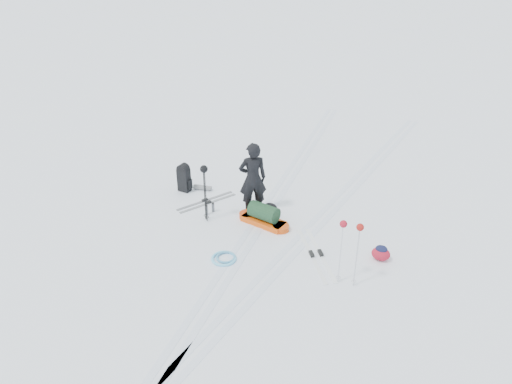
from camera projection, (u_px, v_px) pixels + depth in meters
ground at (253, 232)px, 11.51m from camera, size 200.00×200.00×0.00m
ski_tracks at (290, 219)px, 12.00m from camera, size 3.38×17.97×0.01m
skier at (253, 179)px, 11.87m from camera, size 0.80×0.74×1.84m
pulk_sled at (264, 217)px, 11.74m from camera, size 1.40×0.65×0.52m
expedition_rucksack at (186, 178)px, 13.12m from camera, size 0.83×0.46×0.78m
ski_poles_black at (204, 176)px, 11.41m from camera, size 0.19×0.18×1.45m
ski_poles_silver at (351, 233)px, 9.31m from camera, size 0.46×0.15×1.43m
touring_skis_grey at (207, 202)px, 12.73m from camera, size 1.03×1.53×0.06m
touring_skis_white at (316, 254)px, 10.71m from camera, size 1.38×1.83×0.07m
rope_coil at (224, 258)px, 10.57m from camera, size 0.58×0.58×0.07m
small_daypack at (381, 253)px, 10.51m from camera, size 0.41×0.31×0.34m
thermos_pair at (210, 209)px, 12.20m from camera, size 0.17×0.28×0.27m
stuff_sack at (270, 207)px, 12.29m from camera, size 0.35×0.27×0.21m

